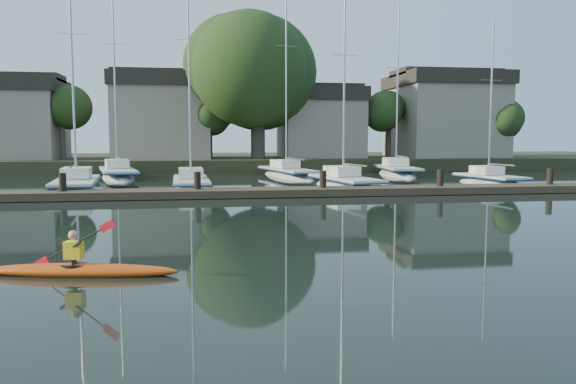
{
  "coord_description": "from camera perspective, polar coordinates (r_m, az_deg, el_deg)",
  "views": [
    {
      "loc": [
        -2.86,
        -12.46,
        2.77
      ],
      "look_at": [
        -0.34,
        3.63,
        1.2
      ],
      "focal_mm": 35.0,
      "sensor_mm": 36.0,
      "label": 1
    }
  ],
  "objects": [
    {
      "name": "dock",
      "position": [
        26.73,
        -2.73,
        -0.0
      ],
      "size": [
        34.0,
        2.0,
        1.8
      ],
      "color": "#4C3C2B",
      "rests_on": "ground"
    },
    {
      "name": "kayak",
      "position": [
        12.21,
        -20.4,
        -7.21
      ],
      "size": [
        4.05,
        1.26,
        1.28
      ],
      "rotation": [
        0.0,
        0.0,
        -0.18
      ],
      "color": "#C3490F",
      "rests_on": "ground"
    },
    {
      "name": "sailboat_5",
      "position": [
        40.66,
        -16.89,
        1.09
      ],
      "size": [
        4.13,
        9.78,
        15.77
      ],
      "rotation": [
        0.0,
        0.0,
        0.21
      ],
      "color": "silver",
      "rests_on": "ground"
    },
    {
      "name": "sailboat_7",
      "position": [
        42.79,
        10.97,
        1.43
      ],
      "size": [
        3.18,
        8.78,
        13.84
      ],
      "rotation": [
        0.0,
        0.0,
        -0.11
      ],
      "color": "silver",
      "rests_on": "ground"
    },
    {
      "name": "shore",
      "position": [
        52.94,
        -4.08,
        6.0
      ],
      "size": [
        90.0,
        25.25,
        12.75
      ],
      "color": "#29381C",
      "rests_on": "ground"
    },
    {
      "name": "sailboat_4",
      "position": [
        35.74,
        19.81,
        0.46
      ],
      "size": [
        2.66,
        6.55,
        10.82
      ],
      "rotation": [
        0.0,
        0.0,
        0.12
      ],
      "color": "silver",
      "rests_on": "ground"
    },
    {
      "name": "ground",
      "position": [
        13.08,
        3.95,
        -6.74
      ],
      "size": [
        160.0,
        160.0,
        0.0
      ],
      "primitive_type": "plane",
      "color": "black",
      "rests_on": "ground"
    },
    {
      "name": "sailboat_6",
      "position": [
        40.17,
        -0.06,
        1.3
      ],
      "size": [
        3.82,
        10.15,
        15.8
      ],
      "rotation": [
        0.0,
        0.0,
        0.18
      ],
      "color": "silver",
      "rests_on": "ground"
    },
    {
      "name": "sailboat_1",
      "position": [
        31.44,
        -20.69,
        -0.25
      ],
      "size": [
        3.11,
        8.77,
        14.04
      ],
      "rotation": [
        0.0,
        0.0,
        0.12
      ],
      "color": "silver",
      "rests_on": "ground"
    },
    {
      "name": "sailboat_2",
      "position": [
        31.14,
        -9.81,
        0.01
      ],
      "size": [
        2.25,
        8.41,
        13.81
      ],
      "rotation": [
        0.0,
        0.0,
        0.04
      ],
      "color": "silver",
      "rests_on": "ground"
    },
    {
      "name": "sailboat_3",
      "position": [
        31.57,
        5.78,
        0.11
      ],
      "size": [
        3.35,
        8.14,
        12.74
      ],
      "rotation": [
        0.0,
        0.0,
        0.17
      ],
      "color": "silver",
      "rests_on": "ground"
    }
  ]
}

